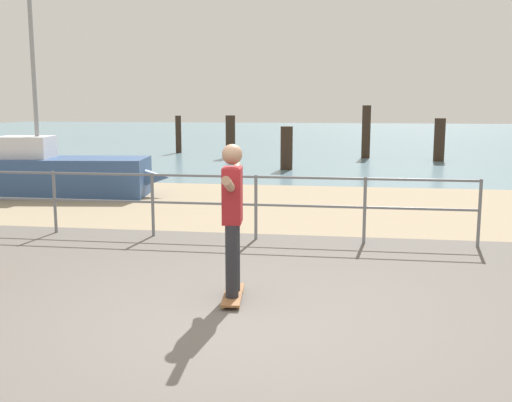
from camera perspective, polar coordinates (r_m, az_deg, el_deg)
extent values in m
cube|color=#605B56|center=(5.29, -4.56, -14.95)|extent=(24.00, 10.00, 0.04)
cube|color=tan|center=(12.93, 3.55, -0.43)|extent=(24.00, 6.00, 0.04)
cube|color=slate|center=(40.77, 7.12, 6.12)|extent=(72.00, 50.00, 0.04)
cylinder|color=slate|center=(10.59, -18.42, -0.15)|extent=(0.05, 0.05, 1.05)
cylinder|color=slate|center=(9.94, -9.70, -0.40)|extent=(0.05, 0.05, 1.05)
cylinder|color=slate|center=(9.55, -0.01, -0.66)|extent=(0.05, 0.05, 1.05)
cylinder|color=slate|center=(9.44, 10.19, -0.92)|extent=(0.05, 0.05, 1.05)
cylinder|color=slate|center=(9.64, 20.29, -1.14)|extent=(0.05, 0.05, 1.05)
cylinder|color=slate|center=(9.87, -9.78, 2.43)|extent=(10.15, 0.04, 0.04)
cylinder|color=slate|center=(9.93, -9.71, -0.10)|extent=(10.15, 0.04, 0.04)
cube|color=#335184|center=(14.91, -18.63, 2.14)|extent=(4.54, 1.95, 0.90)
cone|color=#335184|center=(14.30, -10.32, 2.20)|extent=(1.19, 0.90, 0.77)
cylinder|color=gray|center=(14.94, -20.25, 11.80)|extent=(0.10, 0.10, 4.16)
cube|color=silver|center=(15.06, -20.92, 4.76)|extent=(1.30, 1.04, 0.50)
cube|color=brown|center=(6.77, -2.18, -8.80)|extent=(0.28, 0.82, 0.02)
cylinder|color=orange|center=(6.51, -1.68, -9.93)|extent=(0.04, 0.06, 0.06)
cylinder|color=orange|center=(6.52, -3.10, -9.90)|extent=(0.04, 0.06, 0.06)
cylinder|color=orange|center=(7.04, -1.32, -8.43)|extent=(0.04, 0.06, 0.06)
cylinder|color=orange|center=(7.05, -2.64, -8.41)|extent=(0.04, 0.06, 0.06)
cylinder|color=#26262B|center=(6.53, -2.29, -5.69)|extent=(0.14, 0.14, 0.80)
cylinder|color=#26262B|center=(6.77, -2.11, -5.17)|extent=(0.14, 0.14, 0.80)
cube|color=maroon|center=(6.51, -2.24, 0.55)|extent=(0.24, 0.38, 0.60)
sphere|color=#9E755B|center=(6.46, -2.26, 4.41)|extent=(0.22, 0.22, 0.22)
cylinder|color=#9E755B|center=(6.04, -2.61, 1.59)|extent=(0.15, 0.56, 0.23)
cylinder|color=#9E755B|center=(6.92, -1.93, 2.57)|extent=(0.15, 0.56, 0.23)
cylinder|color=#332319|center=(26.53, -7.32, 6.23)|extent=(0.25, 0.25, 1.62)
cylinder|color=#332319|center=(24.12, -2.42, 6.07)|extent=(0.38, 0.38, 1.68)
cylinder|color=#332319|center=(19.69, 2.89, 4.97)|extent=(0.40, 0.40, 1.41)
cylinder|color=#332319|center=(24.19, 10.33, 6.41)|extent=(0.33, 0.33, 2.07)
cylinder|color=#332319|center=(23.49, 16.89, 5.51)|extent=(0.40, 0.40, 1.60)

